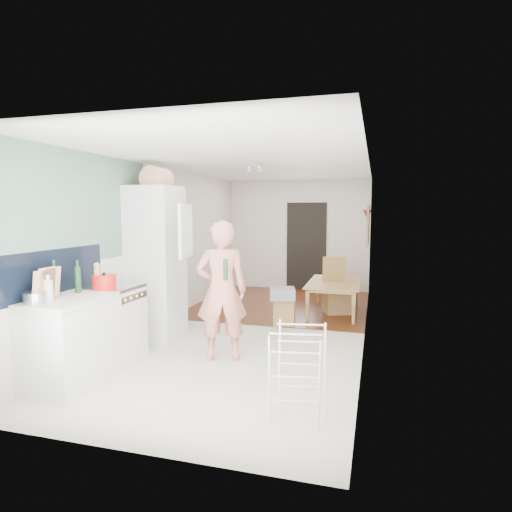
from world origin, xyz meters
The scene contains 32 objects.
room_shell centered at (0.00, 0.00, 1.25)m, with size 3.20×7.00×2.50m, color silver, non-canonical shape.
floor centered at (0.00, 0.00, 0.00)m, with size 3.20×7.00×0.01m, color beige.
wood_floor_overlay centered at (0.00, 1.85, 0.01)m, with size 3.20×3.30×0.01m, color #502B15.
sage_wall_panel centered at (-1.59, -2.00, 1.85)m, with size 0.02×3.00×1.30m, color slate.
tile_splashback centered at (-1.59, -2.55, 1.15)m, with size 0.02×1.90×0.50m, color black.
doorway_recess centered at (0.20, 3.48, 1.00)m, with size 0.90×0.04×2.00m, color black.
base_cabinet centered at (-1.30, -2.55, 0.43)m, with size 0.60×0.90×0.86m, color silver.
worktop centered at (-1.30, -2.55, 0.89)m, with size 0.62×0.92×0.06m, color beige.
range_cooker centered at (-1.30, -1.80, 0.44)m, with size 0.60×0.60×0.88m, color silver.
cooker_top centered at (-1.30, -1.80, 0.90)m, with size 0.60×0.60×0.04m, color #B7B7BA.
fridge_housing centered at (-1.27, -0.78, 1.07)m, with size 0.66×0.66×2.15m, color silver.
fridge_door centered at (-0.66, -1.08, 1.55)m, with size 0.56×0.04×0.70m, color silver.
fridge_interior centered at (-0.96, -0.78, 1.55)m, with size 0.02×0.52×0.66m, color white.
pinboard centered at (1.58, 1.90, 1.55)m, with size 0.03×0.90×0.70m, color tan.
pinboard_frame centered at (1.57, 1.90, 1.55)m, with size 0.01×0.94×0.74m, color #A07D46.
wall_sconce centered at (1.54, 2.55, 1.75)m, with size 0.18×0.18×0.16m, color maroon.
person centered at (-0.06, -1.39, 1.00)m, with size 0.73×0.48×2.00m, color tan.
dining_table centered at (1.07, 1.36, 0.24)m, with size 1.37×0.76×0.48m, color #A07D46.
dining_chair centered at (1.08, 1.37, 0.50)m, with size 0.42×0.42×0.99m, color #A07D46, non-canonical shape.
stool centered at (0.35, 0.37, 0.21)m, with size 0.32×0.32×0.43m, color #A07D46, non-canonical shape.
grey_drape centered at (0.33, 0.33, 0.51)m, with size 0.39×0.39×0.17m, color gray.
drying_rack centered at (1.12, -2.70, 0.42)m, with size 0.43×0.39×0.84m, color silver, non-canonical shape.
bread_bin centered at (-1.24, -0.75, 2.25)m, with size 0.37×0.35×0.20m, color tan, non-canonical shape.
red_casserole centered at (-1.25, -2.00, 1.00)m, with size 0.27×0.27×0.16m, color red.
steel_pan centered at (-1.43, -2.84, 0.97)m, with size 0.21×0.21×0.11m, color #B7B7BA.
held_bottle centered at (0.06, -1.57, 1.13)m, with size 0.05×0.05×0.25m, color #173B1D.
bottle_a centered at (-1.45, -2.55, 1.08)m, with size 0.07×0.07×0.31m, color #173B1D.
bottle_b centered at (-1.39, -2.27, 1.06)m, with size 0.07×0.07×0.29m, color #173B1D.
bottle_c centered at (-1.37, -2.74, 1.03)m, with size 0.09×0.09×0.21m, color silver.
pepper_mill_front centered at (-1.32, -2.02, 1.03)m, with size 0.06×0.06×0.21m, color tan.
pepper_mill_back centered at (-1.33, -2.02, 1.04)m, with size 0.06×0.06×0.24m, color tan.
chopping_boards centered at (-1.39, -2.74, 1.09)m, with size 0.04×0.25×0.34m, color tan, non-canonical shape.
Camera 1 is at (1.72, -6.17, 1.81)m, focal length 30.00 mm.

